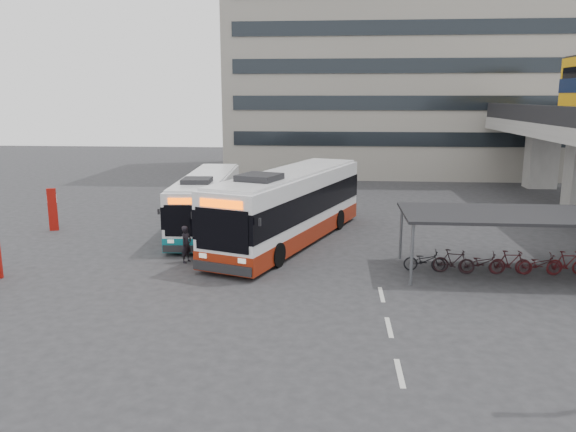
{
  "coord_description": "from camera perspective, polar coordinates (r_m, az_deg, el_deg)",
  "views": [
    {
      "loc": [
        0.69,
        -19.74,
        7.12
      ],
      "look_at": [
        -1.29,
        4.17,
        2.0
      ],
      "focal_mm": 35.0,
      "sensor_mm": 36.0,
      "label": 1
    }
  ],
  "objects": [
    {
      "name": "bus_teal",
      "position": [
        30.75,
        -8.23,
        1.37
      ],
      "size": [
        2.97,
        10.96,
        3.21
      ],
      "rotation": [
        0.0,
        0.0,
        0.06
      ],
      "color": "white",
      "rests_on": "ground"
    },
    {
      "name": "bike_shelter",
      "position": [
        24.73,
        22.95,
        -2.54
      ],
      "size": [
        10.0,
        4.0,
        2.54
      ],
      "color": "#595B60",
      "rests_on": "ground"
    },
    {
      "name": "ground",
      "position": [
        20.99,
        2.59,
        -7.79
      ],
      "size": [
        120.0,
        120.0,
        0.0
      ],
      "primitive_type": "plane",
      "color": "#28282B",
      "rests_on": "ground"
    },
    {
      "name": "office_block",
      "position": [
        56.25,
        10.62,
        17.34
      ],
      "size": [
        30.0,
        15.0,
        25.0
      ],
      "primitive_type": "cube",
      "color": "gray",
      "rests_on": "ground"
    },
    {
      "name": "sign_totem_north",
      "position": [
        32.77,
        -22.8,
        0.68
      ],
      "size": [
        0.49,
        0.28,
        2.31
      ],
      "rotation": [
        0.0,
        0.0,
        0.31
      ],
      "color": "#980F09",
      "rests_on": "ground"
    },
    {
      "name": "pedestrian",
      "position": [
        24.88,
        -10.29,
        -2.84
      ],
      "size": [
        0.59,
        0.7,
        1.63
      ],
      "primitive_type": "imported",
      "rotation": [
        0.0,
        0.0,
        1.17
      ],
      "color": "black",
      "rests_on": "ground"
    },
    {
      "name": "road_markings",
      "position": [
        18.28,
        10.23,
        -11.06
      ],
      "size": [
        0.15,
        7.6,
        0.01
      ],
      "color": "beige",
      "rests_on": "ground"
    },
    {
      "name": "bus_main",
      "position": [
        27.7,
        0.17,
        0.9
      ],
      "size": [
        7.01,
        13.03,
        3.8
      ],
      "rotation": [
        0.0,
        0.0,
        -0.35
      ],
      "color": "white",
      "rests_on": "ground"
    }
  ]
}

